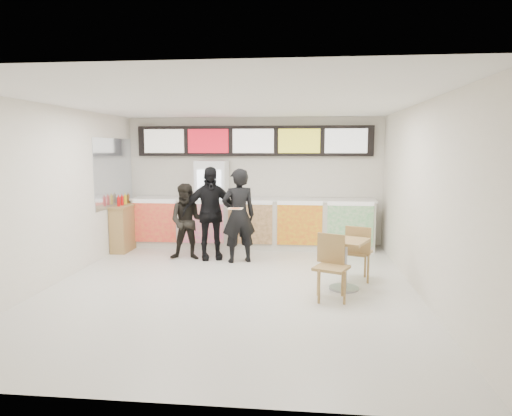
# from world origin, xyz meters

# --- Properties ---
(floor) EXTENTS (7.00, 7.00, 0.00)m
(floor) POSITION_xyz_m (0.00, 0.00, 0.00)
(floor) COLOR beige
(floor) RESTS_ON ground
(ceiling) EXTENTS (7.00, 7.00, 0.00)m
(ceiling) POSITION_xyz_m (0.00, 0.00, 3.00)
(ceiling) COLOR white
(ceiling) RESTS_ON wall_back
(wall_back) EXTENTS (6.00, 0.00, 6.00)m
(wall_back) POSITION_xyz_m (0.00, 3.50, 1.50)
(wall_back) COLOR silver
(wall_back) RESTS_ON floor
(wall_left) EXTENTS (0.00, 7.00, 7.00)m
(wall_left) POSITION_xyz_m (-3.00, 0.00, 1.50)
(wall_left) COLOR silver
(wall_left) RESTS_ON floor
(wall_right) EXTENTS (0.00, 7.00, 7.00)m
(wall_right) POSITION_xyz_m (3.00, 0.00, 1.50)
(wall_right) COLOR silver
(wall_right) RESTS_ON floor
(service_counter) EXTENTS (5.56, 0.77, 1.14)m
(service_counter) POSITION_xyz_m (0.00, 3.09, 0.57)
(service_counter) COLOR silver
(service_counter) RESTS_ON floor
(menu_board) EXTENTS (5.50, 0.14, 0.70)m
(menu_board) POSITION_xyz_m (0.00, 3.41, 2.45)
(menu_board) COLOR black
(menu_board) RESTS_ON wall_back
(drinks_fridge) EXTENTS (0.70, 0.67, 2.00)m
(drinks_fridge) POSITION_xyz_m (-0.93, 3.11, 1.00)
(drinks_fridge) COLOR white
(drinks_fridge) RESTS_ON floor
(mirror_panel) EXTENTS (0.01, 2.00, 1.50)m
(mirror_panel) POSITION_xyz_m (-2.99, 2.45, 1.75)
(mirror_panel) COLOR #B2B7BF
(mirror_panel) RESTS_ON wall_left
(customer_main) EXTENTS (0.81, 0.68, 1.89)m
(customer_main) POSITION_xyz_m (-0.11, 1.68, 0.94)
(customer_main) COLOR black
(customer_main) RESTS_ON floor
(customer_left) EXTENTS (0.81, 0.65, 1.57)m
(customer_left) POSITION_xyz_m (-1.19, 1.81, 0.79)
(customer_left) COLOR black
(customer_left) RESTS_ON floor
(customer_mid) EXTENTS (1.21, 0.81, 1.92)m
(customer_mid) POSITION_xyz_m (-0.74, 1.89, 0.96)
(customer_mid) COLOR black
(customer_mid) RESTS_ON floor
(pizza_slice) EXTENTS (0.36, 0.36, 0.02)m
(pizza_slice) POSITION_xyz_m (-0.11, 1.23, 1.16)
(pizza_slice) COLOR beige
(pizza_slice) RESTS_ON customer_main
(cafe_table) EXTENTS (1.10, 1.72, 0.98)m
(cafe_table) POSITION_xyz_m (1.85, 0.08, 0.57)
(cafe_table) COLOR #A27C4A
(cafe_table) RESTS_ON floor
(condiment_ledge) EXTENTS (0.37, 0.92, 1.23)m
(condiment_ledge) POSITION_xyz_m (-2.82, 2.47, 0.53)
(condiment_ledge) COLOR #A27C4A
(condiment_ledge) RESTS_ON floor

